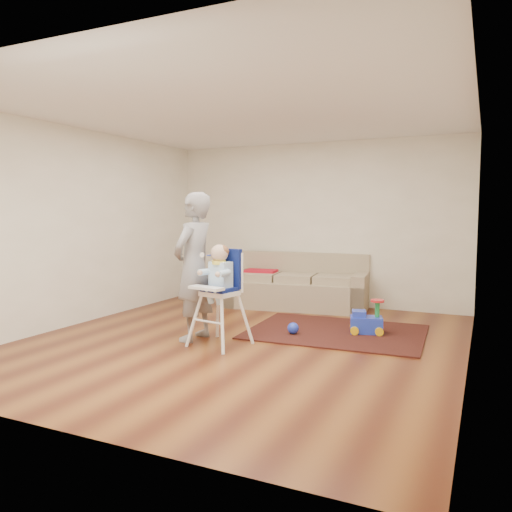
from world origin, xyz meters
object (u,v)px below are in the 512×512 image
at_px(ride_on_toy, 366,316).
at_px(high_chair, 220,297).
at_px(side_table, 254,290).
at_px(adult, 194,267).
at_px(sofa, 297,281).
at_px(toy_ball, 293,328).

xyz_separation_m(ride_on_toy, high_chair, (-1.43, -1.25, 0.34)).
relative_size(ride_on_toy, high_chair, 0.37).
xyz_separation_m(side_table, high_chair, (0.75, -2.53, 0.34)).
bearing_deg(side_table, adult, -82.09).
bearing_deg(adult, high_chair, 78.84).
bearing_deg(high_chair, sofa, 100.71).
relative_size(sofa, toy_ball, 16.22).
xyz_separation_m(side_table, toy_ball, (1.36, -1.73, -0.14)).
distance_m(sofa, high_chair, 2.56).
distance_m(ride_on_toy, adult, 2.27).
distance_m(sofa, side_table, 0.78).
relative_size(sofa, side_table, 5.08).
bearing_deg(side_table, high_chair, -73.55).
xyz_separation_m(side_table, ride_on_toy, (2.18, -1.29, 0.00)).
distance_m(high_chair, adult, 0.53).
bearing_deg(sofa, toy_ball, -77.83).
height_order(sofa, side_table, sofa).
bearing_deg(side_table, toy_ball, -51.96).
height_order(side_table, ride_on_toy, side_table).
bearing_deg(sofa, high_chair, -96.86).
distance_m(ride_on_toy, toy_ball, 0.95).
relative_size(sofa, ride_on_toy, 5.39).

